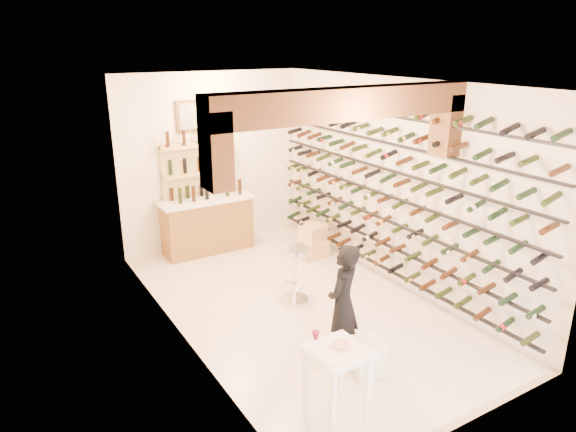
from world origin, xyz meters
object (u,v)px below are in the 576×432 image
object	(u,v)px
tasting_table	(337,362)
person	(343,304)
wine_rack	(384,189)
white_stool	(368,356)
crate_lower	(313,249)
back_counter	(208,224)
chrome_barstool	(294,270)

from	to	relation	value
tasting_table	person	world-z (taller)	person
person	wine_rack	bearing A→B (deg)	-173.94
white_stool	crate_lower	xyz separation A→B (m)	(1.36, 3.21, -0.05)
white_stool	crate_lower	bearing A→B (deg)	67.00
wine_rack	back_counter	bearing A→B (deg)	124.66
tasting_table	crate_lower	xyz separation A→B (m)	(2.14, 3.64, -0.50)
tasting_table	white_stool	bearing A→B (deg)	27.26
person	white_stool	bearing A→B (deg)	72.10
wine_rack	back_counter	world-z (taller)	wine_rack
back_counter	crate_lower	distance (m)	1.97
white_stool	chrome_barstool	size ratio (longest dim) A/B	0.49
back_counter	crate_lower	size ratio (longest dim) A/B	3.27
tasting_table	chrome_barstool	bearing A→B (deg)	65.81
wine_rack	white_stool	size ratio (longest dim) A/B	13.69
white_stool	chrome_barstool	distance (m)	2.00
back_counter	person	size ratio (longest dim) A/B	1.14
tasting_table	wine_rack	bearing A→B (deg)	39.95
white_stool	tasting_table	bearing A→B (deg)	-150.80
wine_rack	tasting_table	size ratio (longest dim) A/B	5.86
person	chrome_barstool	bearing A→B (deg)	-132.58
person	chrome_barstool	world-z (taller)	person
person	back_counter	bearing A→B (deg)	-121.46
white_stool	chrome_barstool	bearing A→B (deg)	84.16
tasting_table	person	size ratio (longest dim) A/B	0.65
wine_rack	tasting_table	world-z (taller)	wine_rack
tasting_table	white_stool	distance (m)	1.00
back_counter	tasting_table	world-z (taller)	back_counter
tasting_table	crate_lower	size ratio (longest dim) A/B	1.87
person	chrome_barstool	size ratio (longest dim) A/B	1.75
wine_rack	person	bearing A→B (deg)	-142.07
back_counter	chrome_barstool	world-z (taller)	back_counter
back_counter	crate_lower	world-z (taller)	back_counter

